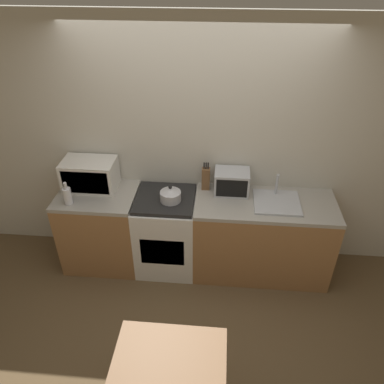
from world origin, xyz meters
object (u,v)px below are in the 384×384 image
(stove_range, at_px, (166,232))
(dining_table, at_px, (170,372))
(toaster_oven, at_px, (232,182))
(kettle, at_px, (170,194))
(microwave, at_px, (90,175))
(bottle, at_px, (67,195))

(stove_range, xyz_separation_m, dining_table, (0.27, -1.67, 0.18))
(stove_range, relative_size, dining_table, 1.19)
(toaster_oven, height_order, dining_table, toaster_oven)
(kettle, relative_size, toaster_oven, 0.60)
(stove_range, height_order, microwave, microwave)
(stove_range, xyz_separation_m, bottle, (-0.93, -0.18, 0.54))
(stove_range, bearing_deg, microwave, 171.35)
(microwave, relative_size, bottle, 2.25)
(stove_range, height_order, dining_table, stove_range)
(microwave, height_order, dining_table, microwave)
(toaster_oven, bearing_deg, bottle, -167.95)
(kettle, height_order, toaster_oven, toaster_oven)
(kettle, xyz_separation_m, microwave, (-0.86, 0.16, 0.08))
(kettle, height_order, dining_table, kettle)
(stove_range, bearing_deg, kettle, -33.28)
(microwave, bearing_deg, stove_range, -8.65)
(toaster_oven, relative_size, dining_table, 0.46)
(microwave, relative_size, dining_table, 0.71)
(microwave, distance_m, toaster_oven, 1.46)
(microwave, distance_m, dining_table, 2.13)
(bottle, distance_m, toaster_oven, 1.64)
(stove_range, bearing_deg, toaster_oven, 13.43)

